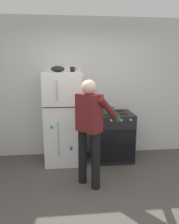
{
  "coord_description": "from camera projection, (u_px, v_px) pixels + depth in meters",
  "views": [
    {
      "loc": [
        -0.33,
        -2.24,
        1.77
      ],
      "look_at": [
        0.02,
        1.32,
        1.0
      ],
      "focal_mm": 33.62,
      "sensor_mm": 36.0,
      "label": 1
    }
  ],
  "objects": [
    {
      "name": "mixing_bowl",
      "position": [
        58.0,
        69.0,
        3.7
      ],
      "size": [
        0.25,
        0.25,
        0.11
      ],
      "primitive_type": "ellipsoid",
      "color": "black",
      "rests_on": "refrigerator"
    },
    {
      "name": "refrigerator",
      "position": [
        64.0,
        118.0,
        3.89
      ],
      "size": [
        0.68,
        0.72,
        1.68
      ],
      "color": "white",
      "rests_on": "ground"
    },
    {
      "name": "kitchen_wall_back",
      "position": [
        85.0,
        88.0,
        4.2
      ],
      "size": [
        6.0,
        0.1,
        2.7
      ],
      "primitive_type": "cube",
      "color": "silver",
      "rests_on": "ground"
    },
    {
      "name": "coffee_mug",
      "position": [
        73.0,
        69.0,
        3.77
      ],
      "size": [
        0.11,
        0.08,
        0.1
      ],
      "color": "black",
      "rests_on": "refrigerator"
    },
    {
      "name": "stove_range",
      "position": [
        112.0,
        136.0,
        4.05
      ],
      "size": [
        0.76,
        0.67,
        0.93
      ],
      "color": "black",
      "rests_on": "ground"
    },
    {
      "name": "red_pot",
      "position": [
        105.0,
        110.0,
        3.89
      ],
      "size": [
        0.34,
        0.24,
        0.12
      ],
      "color": "#236638",
      "rests_on": "stove_range"
    },
    {
      "name": "person_cook",
      "position": [
        91.0,
        124.0,
        3.05
      ],
      "size": [
        0.7,
        0.73,
        1.6
      ],
      "color": "black",
      "rests_on": "ground"
    },
    {
      "name": "ground",
      "position": [
        98.0,
        213.0,
        2.58
      ],
      "size": [
        8.0,
        8.0,
        0.0
      ],
      "primitive_type": "plane",
      "color": "#4C4742"
    }
  ]
}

